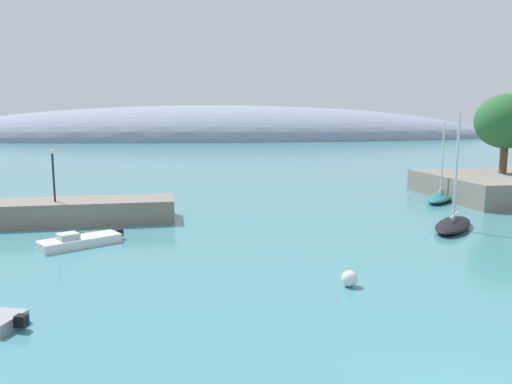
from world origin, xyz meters
TOP-DOWN VIEW (x-y plane):
  - shore_outcrop at (26.30, 36.37)m, footprint 14.51×15.39m
  - tree_clump_shore at (27.47, 38.14)m, footprint 6.70×6.70m
  - breakwater_rocks at (-22.29, 29.80)m, footprint 26.84×5.63m
  - distant_ridge at (11.06, 214.29)m, footprint 260.89×82.79m
  - sailboat_teal_near_shore at (18.58, 35.46)m, footprint 6.61×7.38m
  - sailboat_black_mid_mooring at (12.47, 22.79)m, footprint 6.29×6.79m
  - motorboat_white_foreground at (-15.10, 21.97)m, footprint 5.38×4.38m
  - mooring_buoy_white at (0.10, 11.53)m, footprint 0.83×0.83m
  - harbor_lamp_post at (-18.36, 29.31)m, footprint 0.36×0.36m

SIDE VIEW (x-z plane):
  - distant_ridge at x=11.06m, z-range -15.29..15.29m
  - motorboat_white_foreground at x=-15.10m, z-range -0.15..0.83m
  - mooring_buoy_white at x=0.10m, z-range 0.00..0.83m
  - sailboat_teal_near_shore at x=18.58m, z-range -3.68..4.59m
  - sailboat_black_mid_mooring at x=12.47m, z-range -4.00..4.92m
  - breakwater_rocks at x=-22.29m, z-range 0.00..1.87m
  - shore_outcrop at x=26.30m, z-range 0.00..2.48m
  - harbor_lamp_post at x=-18.36m, z-range 2.37..6.58m
  - tree_clump_shore at x=27.47m, z-range 3.84..12.65m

